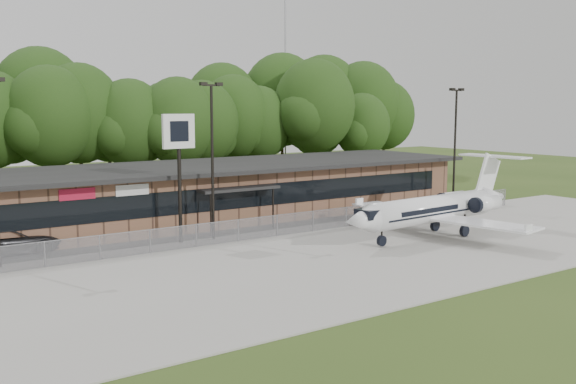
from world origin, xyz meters
TOP-DOWN VIEW (x-y plane):
  - ground at (0.00, 0.00)m, footprint 160.00×160.00m
  - apron at (0.00, 8.00)m, footprint 64.00×18.00m
  - parking_lot at (0.00, 19.50)m, footprint 50.00×9.00m
  - terminal at (-0.00, 23.94)m, footprint 41.00×11.65m
  - fence at (0.00, 15.00)m, footprint 46.00×0.04m
  - treeline at (0.00, 42.00)m, footprint 72.00×12.00m
  - radio_mast at (22.00, 48.00)m, footprint 0.20×0.20m
  - light_pole_mid at (-5.00, 16.50)m, footprint 1.55×0.30m
  - light_pole_right at (18.00, 16.50)m, footprint 1.55×0.30m
  - business_jet at (7.73, 8.91)m, footprint 15.92×14.19m
  - suv at (-16.89, 19.66)m, footprint 5.87×2.73m
  - pole_sign at (-7.19, 16.80)m, footprint 2.17×0.35m

SIDE VIEW (x-z plane):
  - ground at x=0.00m, z-range 0.00..0.00m
  - parking_lot at x=0.00m, z-range 0.00..0.06m
  - apron at x=0.00m, z-range 0.00..0.08m
  - fence at x=0.00m, z-range 0.02..1.54m
  - suv at x=-16.89m, z-range 0.00..1.63m
  - business_jet at x=7.73m, z-range -0.76..4.59m
  - terminal at x=0.00m, z-range 0.03..4.33m
  - light_pole_mid at x=-5.00m, z-range 0.86..11.09m
  - light_pole_right at x=18.00m, z-range 0.86..11.09m
  - pole_sign at x=-7.19m, z-range 2.19..10.43m
  - treeline at x=0.00m, z-range 0.00..15.00m
  - radio_mast at x=22.00m, z-range 0.00..25.00m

